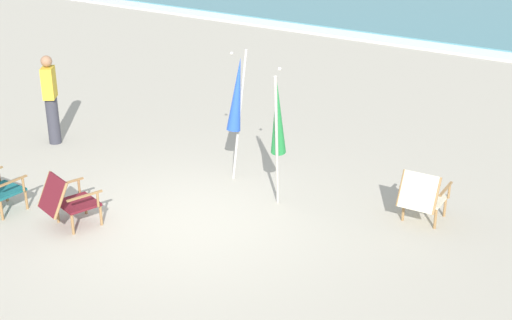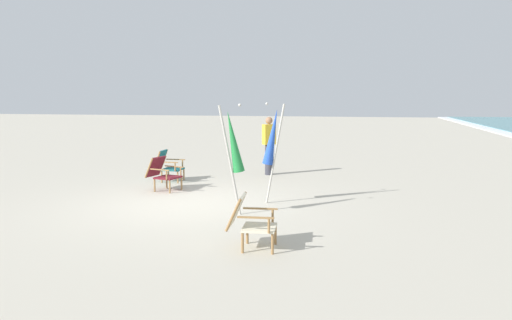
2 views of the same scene
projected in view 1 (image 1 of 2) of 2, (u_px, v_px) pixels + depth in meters
name	position (u px, v px, depth m)	size (l,w,h in m)	color
ground_plane	(190.00, 221.00, 10.17)	(80.00, 80.00, 0.00)	#B7AF9E
surf_band	(471.00, 51.00, 19.37)	(80.00, 1.10, 0.06)	white
beach_chair_front_right	(422.00, 195.00, 9.95)	(0.62, 0.74, 0.80)	beige
beach_chair_back_left	(67.00, 199.00, 9.83)	(0.75, 0.86, 0.80)	maroon
umbrella_furled_green	(278.00, 119.00, 10.09)	(0.37, 0.51, 2.10)	#B7B2A8
umbrella_furled_blue	(237.00, 96.00, 11.10)	(0.24, 0.48, 2.10)	#B7B2A8
person_near_chairs	(51.00, 99.00, 12.70)	(0.37, 0.39, 1.63)	#383842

